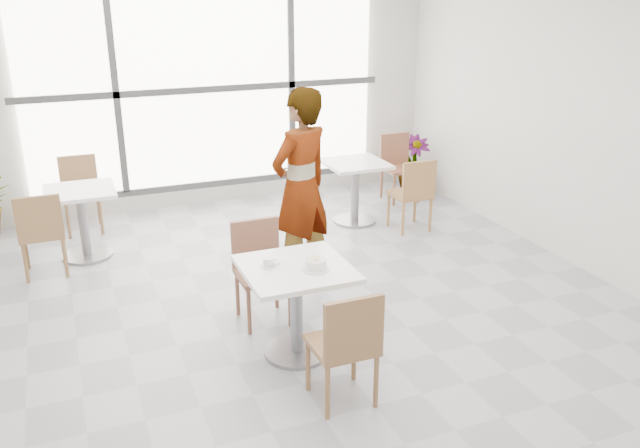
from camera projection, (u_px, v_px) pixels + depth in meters
name	position (u px, v px, depth m)	size (l,w,h in m)	color
floor	(307.00, 321.00, 5.70)	(7.00, 7.00, 0.00)	#9E9EA5
wall_back	(206.00, 88.00, 8.22)	(6.00, 6.00, 0.00)	silver
wall_right	(601.00, 123.00, 6.23)	(7.00, 7.00, 0.00)	silver
window	(208.00, 89.00, 8.16)	(4.60, 0.07, 2.52)	white
main_table	(296.00, 294.00, 5.03)	(0.80, 0.80, 0.75)	white
chair_near	(347.00, 342.00, 4.40)	(0.42, 0.42, 0.87)	olive
chair_far	(259.00, 264.00, 5.61)	(0.42, 0.42, 0.87)	brown
oatmeal_bowl	(316.00, 264.00, 4.88)	(0.21, 0.21, 0.09)	white
coffee_cup	(269.00, 263.00, 4.94)	(0.16, 0.13, 0.07)	silver
person	(301.00, 188.00, 6.17)	(0.69, 0.45, 1.88)	black
bg_table_left	(82.00, 213.00, 6.85)	(0.70, 0.70, 0.75)	white
bg_table_right	(355.00, 183.00, 7.87)	(0.70, 0.70, 0.75)	white
bg_chair_left_near	(41.00, 229.00, 6.38)	(0.42, 0.42, 0.87)	olive
bg_chair_left_far	(80.00, 188.00, 7.63)	(0.42, 0.42, 0.87)	#9E724B
bg_chair_right_near	(414.00, 190.00, 7.56)	(0.42, 0.42, 0.87)	#A17241
bg_chair_right_far	(398.00, 162.00, 8.72)	(0.42, 0.42, 0.87)	brown
plant_right	(413.00, 164.00, 9.07)	(0.43, 0.43, 0.78)	#487E3E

